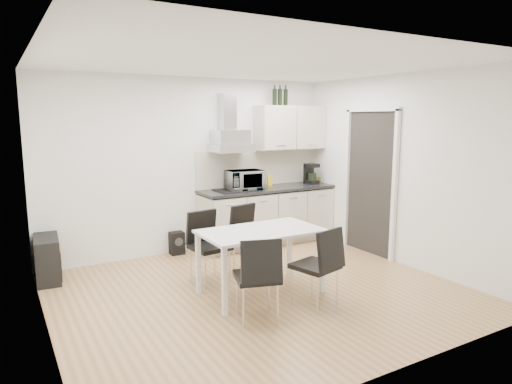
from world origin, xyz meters
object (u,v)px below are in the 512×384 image
kitchenette (269,193)px  chair_far_left (210,248)px  chair_near_right (315,267)px  chair_near_left (257,278)px  dining_table (261,237)px  chair_far_right (252,239)px  guitar_amp (47,259)px  floor_speaker (177,243)px

kitchenette → chair_far_left: kitchenette is taller
chair_far_left → chair_near_right: size_ratio=1.00×
chair_near_left → chair_near_right: same height
dining_table → chair_far_right: size_ratio=1.55×
chair_near_left → guitar_amp: 2.85m
dining_table → guitar_amp: (-2.09, 1.68, -0.39)m
chair_far_left → floor_speaker: size_ratio=2.62×
chair_far_right → chair_near_left: 1.45m
chair_far_right → guitar_amp: (-2.36, 1.00, -0.16)m
kitchenette → chair_far_right: size_ratio=2.86×
chair_far_right → chair_near_right: size_ratio=1.00×
chair_far_right → floor_speaker: (-0.58, 1.25, -0.27)m
chair_far_left → floor_speaker: (0.06, 1.34, -0.27)m
chair_far_left → chair_near_right: same height
chair_far_right → guitar_amp: 2.57m
dining_table → kitchenette: bearing=55.9°
chair_far_left → guitar_amp: (-1.72, 1.09, -0.16)m
dining_table → chair_far_left: bearing=121.9°
chair_near_right → dining_table: bearing=101.7°
chair_far_right → chair_near_right: bearing=79.1°
kitchenette → dining_table: (-1.19, -1.77, -0.16)m
chair_far_left → chair_near_left: size_ratio=1.00×
chair_near_right → chair_near_left: bearing=164.1°
chair_far_right → chair_near_right: same height
dining_table → chair_near_left: 0.76m
chair_far_left → guitar_amp: chair_far_left is taller
guitar_amp → chair_near_left: bearing=-49.1°
kitchenette → chair_near_left: bearing=-123.9°
chair_far_right → chair_near_left: same height
chair_near_left → dining_table: bearing=73.7°
chair_near_left → chair_far_left: bearing=105.8°
chair_far_right → kitchenette: bearing=-142.6°
kitchenette → chair_far_right: (-0.92, -1.08, -0.39)m
kitchenette → chair_near_right: bearing=-110.4°
floor_speaker → chair_far_left: bearing=-91.8°
kitchenette → chair_far_left: 1.99m
chair_near_right → guitar_amp: 3.33m
dining_table → chair_near_left: chair_near_left is taller
floor_speaker → chair_near_right: bearing=-75.7°
kitchenette → guitar_amp: size_ratio=3.69×
guitar_amp → dining_table: bearing=-34.3°
chair_far_right → floor_speaker: 1.40m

